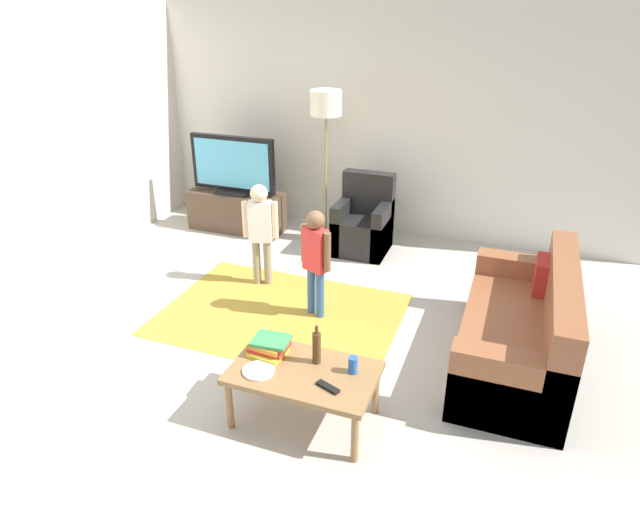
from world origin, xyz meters
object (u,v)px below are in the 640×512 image
(book_stack, at_px, (269,346))
(coffee_table, at_px, (304,376))
(child_near_tv, at_px, (260,226))
(soda_can, at_px, (353,365))
(bottle, at_px, (317,347))
(tv_stand, at_px, (237,211))
(couch, at_px, (525,334))
(floor_lamp, at_px, (326,111))
(armchair, at_px, (364,226))
(tv_remote, at_px, (328,387))
(child_center, at_px, (316,254))
(plate, at_px, (259,371))
(tv, at_px, (233,165))

(book_stack, bearing_deg, coffee_table, -18.27)
(child_near_tv, height_order, coffee_table, child_near_tv)
(child_near_tv, relative_size, soda_can, 8.95)
(bottle, relative_size, soda_can, 2.47)
(tv_stand, distance_m, book_stack, 3.44)
(couch, xyz_separation_m, floor_lamp, (-2.40, 1.93, 1.25))
(armchair, xyz_separation_m, tv_remote, (0.66, -3.08, 0.13))
(child_center, bearing_deg, couch, -4.73)
(child_near_tv, distance_m, plate, 2.10)
(armchair, bearing_deg, couch, -43.18)
(soda_can, bearing_deg, child_center, 120.73)
(tv_stand, height_order, child_center, child_center)
(tv, xyz_separation_m, child_center, (1.70, -1.60, -0.22))
(armchair, xyz_separation_m, floor_lamp, (-0.54, 0.19, 1.25))
(couch, height_order, bottle, couch)
(coffee_table, xyz_separation_m, plate, (-0.28, -0.12, 0.06))
(couch, relative_size, child_near_tv, 1.68)
(tv, bearing_deg, floor_lamp, 8.57)
(child_near_tv, distance_m, coffee_table, 2.14)
(book_stack, bearing_deg, armchair, 92.84)
(soda_can, bearing_deg, book_stack, 180.00)
(coffee_table, bearing_deg, bottle, 67.38)
(soda_can, bearing_deg, child_near_tv, 131.98)
(soda_can, xyz_separation_m, plate, (-0.60, -0.22, -0.05))
(floor_lamp, bearing_deg, plate, -77.76)
(tv, distance_m, soda_can, 3.80)
(tv_stand, xyz_separation_m, child_near_tv, (0.96, -1.23, 0.40))
(couch, height_order, armchair, armchair)
(tv_remote, bearing_deg, book_stack, 178.37)
(tv, distance_m, child_center, 2.35)
(soda_can, relative_size, plate, 0.55)
(floor_lamp, relative_size, soda_can, 14.83)
(tv, bearing_deg, tv_stand, 90.00)
(tv_stand, bearing_deg, child_near_tv, -52.18)
(tv, distance_m, armchair, 1.78)
(armchair, bearing_deg, tv_stand, 178.67)
(bottle, bearing_deg, child_center, 111.23)
(plate, bearing_deg, child_center, 96.01)
(book_stack, relative_size, plate, 1.28)
(floor_lamp, xyz_separation_m, book_stack, (0.69, -3.05, -1.06))
(floor_lamp, bearing_deg, tv, -171.43)
(tv_stand, xyz_separation_m, child_center, (1.70, -1.63, 0.38))
(child_center, bearing_deg, plate, -83.99)
(armchair, relative_size, coffee_table, 0.90)
(tv_stand, relative_size, child_center, 1.15)
(child_center, relative_size, book_stack, 3.70)
(floor_lamp, xyz_separation_m, child_center, (0.55, -1.78, -0.92))
(book_stack, xyz_separation_m, plate, (0.02, -0.22, -0.05))
(bottle, bearing_deg, child_near_tv, 126.74)
(couch, height_order, tv_remote, couch)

